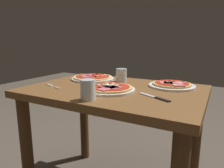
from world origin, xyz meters
TOP-DOWN VIEW (x-y plane):
  - dining_table at (0.00, 0.00)m, footprint 1.00×0.70m
  - pizza_foreground at (0.01, -0.07)m, footprint 0.28×0.28m
  - pizza_across_left at (-0.26, 0.16)m, footprint 0.30×0.30m
  - pizza_across_right at (0.29, 0.19)m, footprint 0.27×0.27m
  - water_glass_near at (0.01, -0.28)m, footprint 0.07×0.07m
  - water_glass_far at (-0.04, 0.18)m, footprint 0.07×0.07m
  - fork at (-0.35, -0.14)m, footprint 0.15×0.07m
  - knife at (0.28, -0.10)m, footprint 0.18×0.11m

SIDE VIEW (x-z plane):
  - dining_table at x=0.00m, z-range 0.23..0.95m
  - fork at x=-0.35m, z-range 0.73..0.73m
  - knife at x=0.28m, z-range 0.73..0.73m
  - pizza_across_right at x=0.29m, z-range 0.73..0.76m
  - pizza_across_left at x=-0.26m, z-range 0.73..0.76m
  - pizza_foreground at x=0.01m, z-range 0.72..0.76m
  - water_glass_far at x=-0.04m, z-range 0.72..0.81m
  - water_glass_near at x=0.01m, z-range 0.72..0.82m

